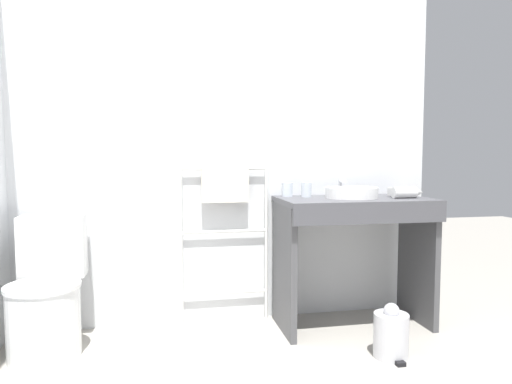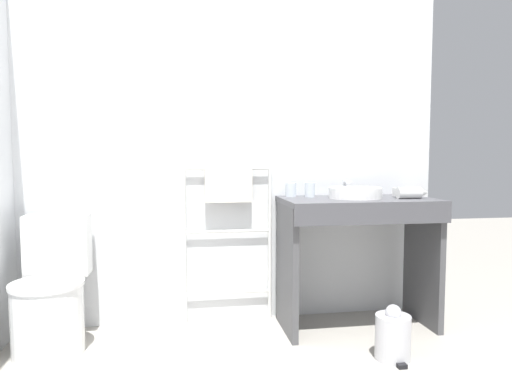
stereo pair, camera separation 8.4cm
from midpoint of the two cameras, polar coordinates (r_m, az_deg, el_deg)
name	(u,v)px [view 2 (the right image)]	position (r m, az deg, el deg)	size (l,w,h in m)	color
wall_back	(227,147)	(3.19, -2.94, 5.68)	(2.99, 0.12, 2.42)	silver
toilet	(51,297)	(2.98, -23.53, -11.98)	(0.41, 0.55, 0.79)	white
towel_radiator	(228,208)	(3.10, -2.74, -1.97)	(0.61, 0.06, 1.10)	white
vanity_counter	(358,240)	(3.10, 13.37, -5.87)	(0.99, 0.56, 0.87)	#4C4C51
sink_basin	(355,192)	(3.09, 13.06, -0.06)	(0.35, 0.35, 0.07)	white
faucet	(345,185)	(3.26, 11.82, 0.84)	(0.02, 0.10, 0.11)	silver
cup_near_wall	(291,190)	(3.14, 5.13, 0.29)	(0.07, 0.07, 0.09)	silver
cup_near_edge	(310,190)	(3.11, 7.51, 0.27)	(0.07, 0.07, 0.10)	silver
hair_dryer	(410,193)	(3.16, 19.40, -0.09)	(0.21, 0.16, 0.07)	white
trash_bin	(393,336)	(2.80, 17.60, -16.77)	(0.20, 0.23, 0.31)	silver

